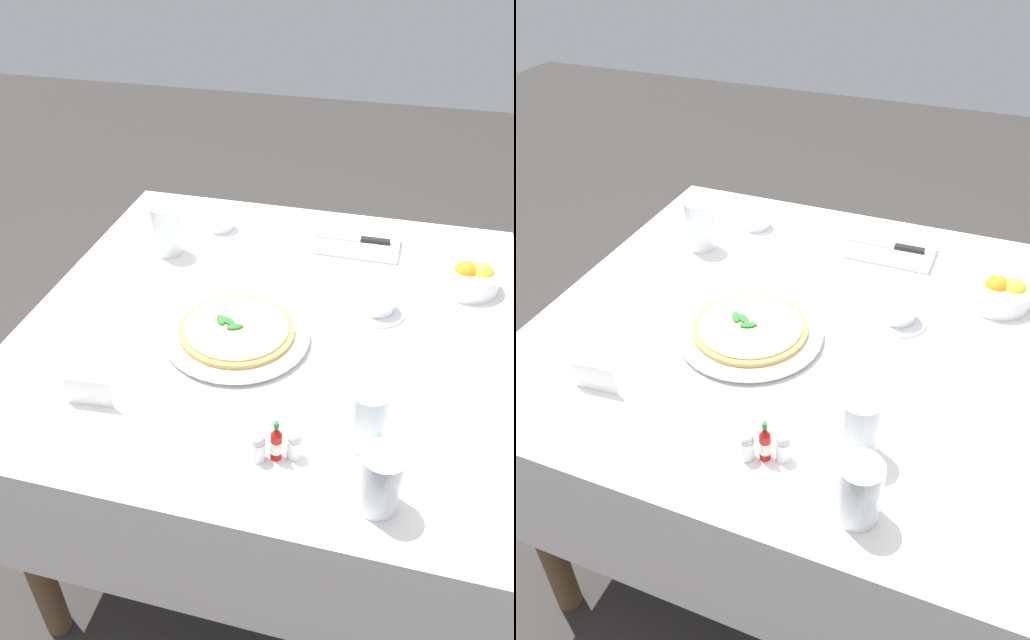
{
  "view_description": "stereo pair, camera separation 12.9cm",
  "coord_description": "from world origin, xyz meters",
  "views": [
    {
      "loc": [
        -0.23,
        1.05,
        1.52
      ],
      "look_at": [
        0.03,
        0.05,
        0.75
      ],
      "focal_mm": 33.98,
      "sensor_mm": 36.0,
      "label": 1
    },
    {
      "loc": [
        -0.35,
        1.01,
        1.52
      ],
      "look_at": [
        0.03,
        0.05,
        0.75
      ],
      "focal_mm": 33.98,
      "sensor_mm": 36.0,
      "label": 2
    }
  ],
  "objects": [
    {
      "name": "coffee_cup_right_edge",
      "position": [
        -0.21,
        -0.08,
        0.75
      ],
      "size": [
        0.13,
        0.13,
        0.06
      ],
      "color": "white",
      "rests_on": "dining_table"
    },
    {
      "name": "water_glass_near_right",
      "position": [
        -0.23,
        0.32,
        0.78
      ],
      "size": [
        0.07,
        0.07,
        0.12
      ],
      "color": "white",
      "rests_on": "dining_table"
    },
    {
      "name": "citrus_bowl",
      "position": [
        -0.41,
        -0.23,
        0.75
      ],
      "size": [
        0.15,
        0.15,
        0.07
      ],
      "color": "white",
      "rests_on": "dining_table"
    },
    {
      "name": "dining_table",
      "position": [
        0.0,
        0.0,
        0.59
      ],
      "size": [
        1.07,
        1.07,
        0.73
      ],
      "color": "white",
      "rests_on": "ground_plane"
    },
    {
      "name": "pizza_plate",
      "position": [
        0.06,
        0.09,
        0.74
      ],
      "size": [
        0.31,
        0.31,
        0.02
      ],
      "color": "white",
      "rests_on": "dining_table"
    },
    {
      "name": "water_glass_center_back",
      "position": [
        -0.26,
        0.44,
        0.77
      ],
      "size": [
        0.07,
        0.07,
        0.11
      ],
      "color": "white",
      "rests_on": "dining_table"
    },
    {
      "name": "napkin_folded",
      "position": [
        -0.13,
        -0.35,
        0.74
      ],
      "size": [
        0.22,
        0.13,
        0.02
      ],
      "rotation": [
        0.0,
        0.0,
        -0.01
      ],
      "color": "white",
      "rests_on": "dining_table"
    },
    {
      "name": "water_glass_left_edge",
      "position": [
        0.33,
        -0.21,
        0.78
      ],
      "size": [
        0.07,
        0.07,
        0.13
      ],
      "color": "white",
      "rests_on": "dining_table"
    },
    {
      "name": "pepper_shaker",
      "position": [
        -0.12,
        0.38,
        0.75
      ],
      "size": [
        0.03,
        0.03,
        0.06
      ],
      "color": "white",
      "rests_on": "dining_table"
    },
    {
      "name": "coffee_cup_near_left",
      "position": [
        0.24,
        -0.35,
        0.75
      ],
      "size": [
        0.13,
        0.13,
        0.06
      ],
      "color": "white",
      "rests_on": "dining_table"
    },
    {
      "name": "ground_plane",
      "position": [
        0.0,
        0.0,
        0.0
      ],
      "size": [
        8.0,
        8.0,
        0.0
      ],
      "primitive_type": "plane",
      "color": "#33302D"
    },
    {
      "name": "dinner_knife",
      "position": [
        -0.13,
        -0.35,
        0.75
      ],
      "size": [
        0.2,
        0.02,
        0.01
      ],
      "rotation": [
        0.0,
        0.0,
        0.01
      ],
      "color": "silver",
      "rests_on": "napkin_folded"
    },
    {
      "name": "salt_shaker",
      "position": [
        -0.06,
        0.4,
        0.75
      ],
      "size": [
        0.03,
        0.03,
        0.06
      ],
      "color": "white",
      "rests_on": "dining_table"
    },
    {
      "name": "hot_sauce_bottle",
      "position": [
        -0.09,
        0.39,
        0.76
      ],
      "size": [
        0.02,
        0.02,
        0.08
      ],
      "color": "#B7140F",
      "rests_on": "dining_table"
    },
    {
      "name": "pizza",
      "position": [
        0.07,
        0.09,
        0.75
      ],
      "size": [
        0.24,
        0.24,
        0.02
      ],
      "color": "tan",
      "rests_on": "pizza_plate"
    },
    {
      "name": "menu_card",
      "position": [
        0.27,
        0.35,
        0.76
      ],
      "size": [
        0.09,
        0.01,
        0.06
      ],
      "rotation": [
        0.0,
        0.0,
        0.09
      ],
      "color": "white",
      "rests_on": "dining_table"
    }
  ]
}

